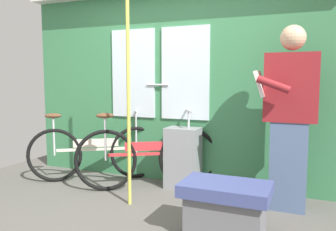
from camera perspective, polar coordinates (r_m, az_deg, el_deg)
ground_plane at (r=3.37m, az=-7.11°, el=-16.56°), size 5.03×4.07×0.04m
train_door_wall at (r=4.22m, az=1.02°, el=5.44°), size 4.03×0.28×2.35m
bicycle_near_door at (r=4.01m, az=-3.47°, el=-6.86°), size 1.44×0.91×0.92m
bicycle_leaning_behind at (r=4.45m, az=-11.92°, el=-5.91°), size 1.43×0.95×0.88m
passenger_reading_newspaper at (r=3.48m, az=19.42°, el=0.20°), size 0.58×0.51×1.77m
trash_bin_by_wall at (r=4.05m, az=2.50°, el=-7.02°), size 0.39×0.28×0.71m
handrail_pole at (r=3.43m, az=-6.57°, el=4.04°), size 0.04×0.04×2.31m
bench_seat_corner at (r=2.90m, az=9.45°, el=-14.92°), size 0.70×0.44×0.45m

